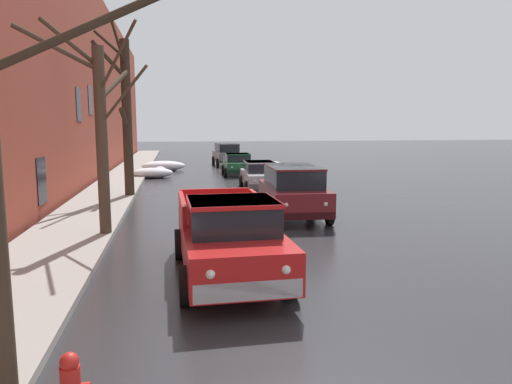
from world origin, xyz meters
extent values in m
cube|color=gray|center=(-5.84, 18.00, 0.08)|extent=(2.53, 80.00, 0.15)
cube|color=brown|center=(-7.61, 18.00, 5.87)|extent=(0.60, 80.00, 11.74)
cube|color=black|center=(-7.32, 13.93, 1.32)|extent=(0.08, 1.10, 1.60)
cube|color=black|center=(-7.32, 24.47, 4.61)|extent=(0.08, 1.10, 1.60)
cube|color=black|center=(-7.32, 21.11, 4.23)|extent=(0.08, 1.10, 1.60)
ellipsoid|color=white|center=(3.97, 25.93, 0.30)|extent=(2.50, 1.23, 0.60)
ellipsoid|color=white|center=(3.79, 26.00, 0.24)|extent=(0.58, 0.48, 0.48)
ellipsoid|color=white|center=(-4.12, 26.56, 0.32)|extent=(2.49, 1.38, 0.64)
ellipsoid|color=white|center=(-3.66, 26.84, 0.35)|extent=(0.84, 0.70, 0.70)
ellipsoid|color=white|center=(-4.57, 26.49, 0.23)|extent=(0.55, 0.46, 0.46)
ellipsoid|color=white|center=(-3.56, 31.27, 0.36)|extent=(3.11, 1.38, 0.72)
ellipsoid|color=white|center=(-2.88, 31.34, 0.26)|extent=(0.61, 0.51, 0.51)
ellipsoid|color=white|center=(-2.80, 31.14, 0.29)|extent=(0.69, 0.58, 0.58)
ellipsoid|color=white|center=(4.04, 28.87, 0.38)|extent=(1.62, 1.10, 0.76)
ellipsoid|color=white|center=(4.49, 28.94, 0.25)|extent=(0.61, 0.51, 0.51)
ellipsoid|color=white|center=(3.67, 28.99, 0.25)|extent=(0.59, 0.50, 0.50)
cylinder|color=#382B1E|center=(-3.80, 2.60, 4.21)|extent=(2.01, 0.58, 1.13)
cylinder|color=#4C3D2D|center=(-4.78, 10.62, 2.67)|extent=(0.32, 0.32, 5.34)
cylinder|color=#4C3D2D|center=(-5.51, 10.67, 5.41)|extent=(1.56, 0.23, 1.32)
cylinder|color=#4C3D2D|center=(-4.12, 10.38, 4.02)|extent=(1.40, 0.57, 1.61)
cylinder|color=#4C3D2D|center=(-4.22, 10.03, 4.95)|extent=(1.21, 1.27, 1.76)
cylinder|color=#4C3D2D|center=(-5.75, 10.27, 5.19)|extent=(2.03, 0.84, 1.10)
cylinder|color=#4C3D2D|center=(-4.48, 11.33, 4.35)|extent=(0.76, 1.55, 1.01)
cylinder|color=#382B1E|center=(-4.78, 18.28, 3.43)|extent=(0.41, 0.41, 6.87)
cylinder|color=#382B1E|center=(-4.82, 17.49, 3.52)|extent=(0.27, 1.66, 0.84)
cylinder|color=#382B1E|center=(-4.92, 17.31, 6.51)|extent=(0.40, 2.01, 1.63)
cylinder|color=#382B1E|center=(-5.27, 17.25, 5.82)|extent=(1.17, 2.20, 1.27)
cylinder|color=#382B1E|center=(-5.37, 18.15, 6.60)|extent=(1.28, 0.39, 1.14)
cube|color=red|center=(-1.73, 6.59, 0.74)|extent=(1.99, 5.06, 0.76)
cube|color=black|center=(-1.71, 5.89, 1.44)|extent=(1.70, 1.64, 0.64)
cube|color=red|center=(-1.71, 5.89, 1.72)|extent=(1.73, 1.69, 0.08)
cube|color=red|center=(-0.85, 7.61, 1.34)|extent=(0.15, 2.41, 0.44)
cube|color=red|center=(-2.64, 7.58, 1.34)|extent=(0.15, 2.41, 0.44)
cube|color=red|center=(-1.78, 9.05, 1.34)|extent=(1.79, 0.14, 0.44)
cube|color=#B7B7BC|center=(-1.68, 4.14, 0.54)|extent=(1.80, 0.16, 0.32)
sphere|color=white|center=(-1.06, 4.11, 0.86)|extent=(0.16, 0.16, 0.16)
sphere|color=white|center=(-2.29, 4.09, 0.86)|extent=(0.16, 0.16, 0.16)
cylinder|color=black|center=(-0.73, 5.10, 0.36)|extent=(0.23, 0.72, 0.72)
cylinder|color=black|center=(-2.66, 5.06, 0.36)|extent=(0.23, 0.72, 0.72)
cylinder|color=black|center=(-0.79, 8.12, 0.36)|extent=(0.23, 0.72, 0.72)
cylinder|color=black|center=(-2.72, 8.08, 0.36)|extent=(0.23, 0.72, 0.72)
cube|color=maroon|center=(1.24, 12.56, 0.74)|extent=(2.13, 4.33, 0.80)
cube|color=black|center=(1.24, 12.60, 1.48)|extent=(1.79, 3.05, 0.68)
cube|color=maroon|center=(1.24, 12.60, 1.79)|extent=(1.83, 3.11, 0.06)
cube|color=black|center=(1.11, 10.50, 0.46)|extent=(1.84, 0.23, 0.22)
cube|color=black|center=(1.36, 14.61, 0.46)|extent=(1.84, 0.23, 0.22)
cylinder|color=black|center=(2.11, 11.19, 0.34)|extent=(0.22, 0.69, 0.68)
cylinder|color=black|center=(0.20, 11.31, 0.34)|extent=(0.22, 0.69, 0.68)
cylinder|color=black|center=(2.27, 13.80, 0.34)|extent=(0.22, 0.69, 0.68)
cylinder|color=black|center=(0.36, 13.92, 0.34)|extent=(0.22, 0.69, 0.68)
sphere|color=silver|center=(1.72, 10.43, 0.82)|extent=(0.14, 0.14, 0.14)
sphere|color=silver|center=(0.50, 10.51, 0.82)|extent=(0.14, 0.14, 0.14)
cube|color=#B7B7BC|center=(1.47, 20.07, 0.60)|extent=(1.80, 4.21, 0.60)
cube|color=black|center=(1.48, 20.28, 1.16)|extent=(1.48, 2.22, 0.52)
cube|color=#B7B7BC|center=(1.48, 20.28, 1.39)|extent=(1.51, 2.26, 0.06)
cube|color=#525254|center=(1.38, 18.05, 0.42)|extent=(1.58, 0.19, 0.22)
cube|color=#525254|center=(1.56, 22.09, 0.42)|extent=(1.58, 0.19, 0.22)
cylinder|color=black|center=(2.24, 18.75, 0.30)|extent=(0.21, 0.61, 0.60)
cylinder|color=black|center=(0.59, 18.82, 0.30)|extent=(0.21, 0.61, 0.60)
cylinder|color=black|center=(2.35, 21.32, 0.30)|extent=(0.21, 0.61, 0.60)
cylinder|color=black|center=(0.71, 21.39, 0.30)|extent=(0.21, 0.61, 0.60)
sphere|color=silver|center=(1.90, 17.99, 0.68)|extent=(0.14, 0.14, 0.14)
sphere|color=silver|center=(0.85, 18.04, 0.68)|extent=(0.14, 0.14, 0.14)
cube|color=#1E5633|center=(1.35, 27.36, 0.60)|extent=(1.89, 3.88, 0.60)
cube|color=black|center=(1.35, 27.55, 1.16)|extent=(1.58, 2.04, 0.52)
cube|color=#1E5633|center=(1.35, 27.55, 1.39)|extent=(1.62, 2.08, 0.06)
cube|color=black|center=(1.28, 25.50, 0.42)|extent=(1.73, 0.18, 0.22)
cube|color=black|center=(1.41, 29.22, 0.42)|extent=(1.73, 0.18, 0.22)
cylinder|color=black|center=(2.20, 26.14, 0.30)|extent=(0.20, 0.61, 0.60)
cylinder|color=black|center=(0.40, 26.20, 0.30)|extent=(0.20, 0.61, 0.60)
cylinder|color=black|center=(2.29, 28.51, 0.30)|extent=(0.20, 0.61, 0.60)
cylinder|color=black|center=(0.49, 28.57, 0.30)|extent=(0.20, 0.61, 0.60)
sphere|color=silver|center=(1.85, 25.45, 0.68)|extent=(0.14, 0.14, 0.14)
sphere|color=silver|center=(0.71, 25.49, 0.68)|extent=(0.14, 0.14, 0.14)
cube|color=slate|center=(1.51, 35.21, 0.74)|extent=(2.05, 4.30, 0.80)
cube|color=black|center=(1.51, 35.25, 1.48)|extent=(1.74, 3.02, 0.68)
cube|color=slate|center=(1.51, 35.25, 1.79)|extent=(1.78, 3.08, 0.06)
cube|color=#303032|center=(1.61, 33.15, 0.46)|extent=(1.83, 0.20, 0.22)
cube|color=#303032|center=(1.42, 37.27, 0.46)|extent=(1.83, 0.20, 0.22)
cylinder|color=black|center=(2.52, 33.94, 0.34)|extent=(0.21, 0.69, 0.68)
cylinder|color=black|center=(0.62, 33.86, 0.34)|extent=(0.21, 0.69, 0.68)
cylinder|color=black|center=(2.41, 36.56, 0.34)|extent=(0.21, 0.69, 0.68)
cylinder|color=black|center=(0.50, 36.47, 0.34)|extent=(0.21, 0.69, 0.68)
sphere|color=silver|center=(2.21, 33.15, 0.82)|extent=(0.14, 0.14, 0.14)
sphere|color=silver|center=(1.00, 33.09, 0.82)|extent=(0.14, 0.14, 0.14)
sphere|color=#B21E19|center=(-4.00, 2.07, 0.61)|extent=(0.21, 0.21, 0.21)
camera|label=1|loc=(-2.82, -3.00, 3.15)|focal=32.74mm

